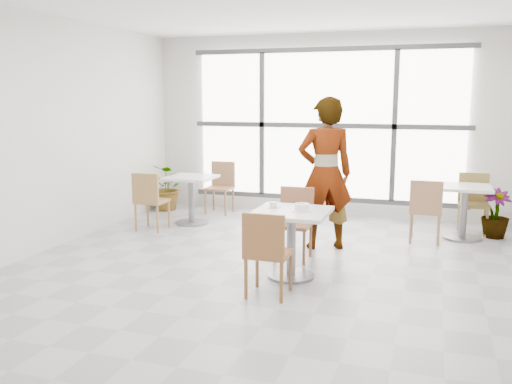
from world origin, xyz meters
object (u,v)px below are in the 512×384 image
(chair_near, at_px, (266,249))
(plant_right, at_px, (496,213))
(chair_far, at_px, (295,218))
(person, at_px, (325,174))
(bg_table_left, at_px, (191,193))
(coffee_cup, at_px, (273,205))
(bg_chair_left_near, at_px, (149,198))
(bg_chair_left_far, at_px, (221,184))
(plant_left, at_px, (167,187))
(bg_chair_right_far, at_px, (473,199))
(bg_chair_right_near, at_px, (426,207))
(main_table, at_px, (291,231))
(oatmeal_bowl, at_px, (302,207))
(bg_table_right, at_px, (464,205))

(chair_near, xyz_separation_m, plant_right, (2.38, 3.27, -0.15))
(chair_near, xyz_separation_m, chair_far, (-0.07, 1.43, 0.00))
(person, relative_size, bg_table_left, 2.63)
(coffee_cup, relative_size, bg_chair_left_near, 0.18)
(bg_chair_left_far, relative_size, plant_left, 1.07)
(bg_table_left, height_order, bg_chair_right_far, bg_chair_right_far)
(chair_far, distance_m, bg_table_left, 2.39)
(chair_near, bearing_deg, chair_far, -87.13)
(coffee_cup, bearing_deg, bg_chair_right_near, 49.67)
(bg_chair_left_near, distance_m, bg_chair_left_far, 1.65)
(bg_table_left, relative_size, plant_right, 1.07)
(coffee_cup, xyz_separation_m, bg_chair_left_far, (-1.78, 2.91, -0.28))
(coffee_cup, distance_m, plant_left, 3.96)
(coffee_cup, relative_size, person, 0.08)
(plant_left, height_order, plant_right, plant_left)
(coffee_cup, height_order, bg_chair_right_far, bg_chair_right_far)
(person, distance_m, bg_chair_right_near, 1.50)
(main_table, bearing_deg, plant_left, 135.84)
(bg_chair_right_near, bearing_deg, bg_chair_right_far, -128.31)
(main_table, xyz_separation_m, bg_chair_left_far, (-2.01, 2.99, -0.02))
(bg_chair_left_far, bearing_deg, bg_chair_left_near, -108.39)
(bg_table_left, distance_m, bg_chair_left_near, 0.74)
(chair_far, xyz_separation_m, oatmeal_bowl, (0.26, -0.73, 0.29))
(bg_chair_left_near, bearing_deg, coffee_cup, 149.57)
(bg_chair_left_near, bearing_deg, chair_near, 139.16)
(oatmeal_bowl, bearing_deg, bg_chair_left_far, 125.40)
(plant_right, bearing_deg, plant_left, 176.49)
(bg_chair_right_far, relative_size, plant_right, 1.24)
(bg_table_right, relative_size, bg_chair_left_far, 0.86)
(bg_table_right, xyz_separation_m, bg_chair_right_far, (0.14, 0.42, 0.01))
(chair_far, relative_size, bg_chair_left_near, 1.00)
(chair_near, relative_size, oatmeal_bowl, 4.14)
(bg_chair_left_near, bearing_deg, bg_chair_left_far, -108.39)
(bg_table_right, xyz_separation_m, plant_left, (-4.85, 0.53, -0.08))
(plant_left, bearing_deg, oatmeal_bowl, -43.06)
(chair_far, relative_size, bg_table_right, 1.16)
(plant_right, bearing_deg, chair_far, -143.10)
(bg_table_left, xyz_separation_m, bg_table_right, (4.00, 0.31, 0.00))
(coffee_cup, relative_size, bg_table_right, 0.21)
(oatmeal_bowl, xyz_separation_m, plant_left, (-3.10, 2.89, -0.39))
(plant_left, bearing_deg, person, -27.40)
(bg_chair_right_far, relative_size, plant_left, 1.07)
(coffee_cup, xyz_separation_m, bg_chair_right_near, (1.60, 1.88, -0.28))
(coffee_cup, xyz_separation_m, bg_table_left, (-1.90, 1.97, -0.29))
(bg_table_left, height_order, plant_right, bg_table_left)
(bg_chair_left_far, height_order, plant_left, bg_chair_left_far)
(bg_table_left, bearing_deg, bg_chair_right_near, -1.49)
(chair_far, xyz_separation_m, plant_left, (-2.84, 2.16, -0.09))
(bg_chair_right_far, bearing_deg, bg_chair_right_near, -128.31)
(coffee_cup, relative_size, bg_chair_left_far, 0.18)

